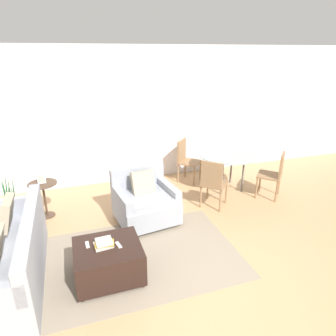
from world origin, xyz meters
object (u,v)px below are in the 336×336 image
object	(u,v)px
tv_remote_secondary	(119,245)
dining_table	(228,158)
dining_chair_far_left	(186,158)
dining_chair_near_left	(213,181)
armchair	(145,202)
potted_plant	(12,212)
picture_frame	(42,179)
ottoman	(108,261)
book_stack	(104,243)
side_table	(44,193)
tv_remote_primary	(87,245)
dining_chair_near_right	(275,172)
couch	(4,262)

from	to	relation	value
tv_remote_secondary	dining_table	distance (m)	3.13
dining_table	dining_chair_far_left	distance (m)	0.91
tv_remote_secondary	dining_chair_near_left	bearing A→B (deg)	33.32
armchair	dining_chair_far_left	bearing A→B (deg)	47.08
tv_remote_secondary	potted_plant	size ratio (longest dim) A/B	0.16
tv_remote_secondary	picture_frame	size ratio (longest dim) A/B	0.95
ottoman	book_stack	size ratio (longest dim) A/B	3.25
armchair	tv_remote_secondary	world-z (taller)	armchair
side_table	ottoman	bearing A→B (deg)	-66.51
dining_table	tv_remote_primary	bearing A→B (deg)	-148.64
tv_remote_secondary	dining_chair_near_right	size ratio (longest dim) A/B	0.16
dining_chair_near_left	dining_chair_near_right	xyz separation A→B (m)	(1.28, 0.00, 0.00)
dining_table	dining_chair_far_left	world-z (taller)	dining_chair_far_left
book_stack	dining_chair_near_left	size ratio (longest dim) A/B	0.27
couch	book_stack	world-z (taller)	couch
dining_chair_near_left	picture_frame	bearing A→B (deg)	167.59
ottoman	tv_remote_primary	size ratio (longest dim) A/B	5.75
couch	dining_chair_near_right	world-z (taller)	couch
tv_remote_secondary	side_table	bearing A→B (deg)	116.71
armchair	tv_remote_secondary	distance (m)	1.33
tv_remote_secondary	dining_chair_far_left	xyz separation A→B (m)	(1.87, 2.50, 0.06)
dining_chair_near_left	dining_chair_far_left	distance (m)	1.28
ottoman	potted_plant	xyz separation A→B (m)	(-1.29, 1.73, -0.03)
couch	armchair	world-z (taller)	couch
tv_remote_secondary	side_table	world-z (taller)	side_table
dining_table	dining_chair_near_left	world-z (taller)	dining_chair_near_left
book_stack	dining_chair_near_right	world-z (taller)	dining_chair_near_right
picture_frame	dining_chair_near_right	distance (m)	4.12
book_stack	picture_frame	world-z (taller)	picture_frame
ottoman	book_stack	bearing A→B (deg)	153.40
picture_frame	dining_chair_near_right	world-z (taller)	dining_chair_near_right
tv_remote_primary	picture_frame	xyz separation A→B (m)	(-0.57, 1.72, 0.23)
dining_table	dining_chair_far_left	bearing A→B (deg)	135.00
couch	dining_table	distance (m)	4.14
armchair	dining_chair_near_left	xyz separation A→B (m)	(1.24, 0.06, 0.17)
book_stack	dining_chair_near_right	distance (m)	3.52
armchair	potted_plant	distance (m)	2.13
book_stack	dining_chair_near_left	world-z (taller)	dining_chair_near_left
ottoman	dining_chair_far_left	size ratio (longest dim) A/B	0.88
tv_remote_primary	dining_table	distance (m)	3.35
tv_remote_primary	tv_remote_secondary	distance (m)	0.38
book_stack	tv_remote_secondary	bearing A→B (deg)	-11.56
dining_table	dining_chair_near_right	bearing A→B (deg)	-45.00
ottoman	picture_frame	xyz separation A→B (m)	(-0.79, 1.82, 0.44)
book_stack	couch	bearing A→B (deg)	165.88
dining_chair_near_left	dining_chair_near_right	world-z (taller)	same
tv_remote_primary	side_table	xyz separation A→B (m)	(-0.57, 1.72, -0.02)
dining_chair_near_left	book_stack	bearing A→B (deg)	-149.62
armchair	couch	bearing A→B (deg)	-156.54
ottoman	side_table	size ratio (longest dim) A/B	1.31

